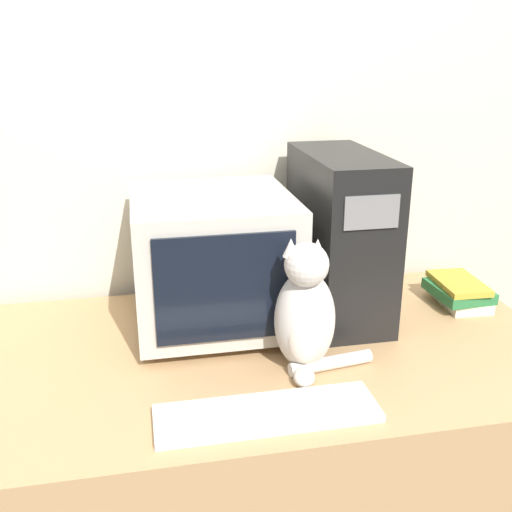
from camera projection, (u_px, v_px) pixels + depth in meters
The scene contains 8 objects.
wall_back at pixel (224, 129), 1.88m from camera, with size 7.00×0.05×2.50m.
desk at pixel (256, 462), 1.72m from camera, with size 1.64×0.86×0.74m.
crt_monitor at pixel (213, 260), 1.67m from camera, with size 0.43×0.46×0.38m.
computer_tower at pixel (339, 235), 1.74m from camera, with size 0.21×0.46×0.48m.
keyboard at pixel (267, 413), 1.30m from camera, with size 0.49×0.14×0.02m.
cat at pixel (306, 314), 1.45m from camera, with size 0.26×0.22×0.34m.
book_stack at pixel (459, 292), 1.85m from camera, with size 0.16×0.22×0.08m.
pen at pixel (221, 404), 1.34m from camera, with size 0.14×0.03×0.01m.
Camera 1 is at (-0.28, -0.96, 1.51)m, focal length 42.00 mm.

